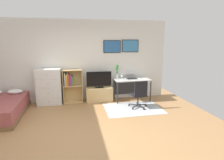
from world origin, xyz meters
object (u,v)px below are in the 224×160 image
at_px(tv_stand, 99,94).
at_px(wine_glass, 122,76).
at_px(dresser, 49,87).
at_px(computer_mouse, 139,78).
at_px(laptop, 131,77).
at_px(bamboo_vase, 117,71).
at_px(desk, 131,82).
at_px(office_chair, 139,94).
at_px(television, 99,80).
at_px(bookshelf, 71,84).

distance_m(tv_stand, wine_glass, 1.00).
relative_size(dresser, computer_mouse, 11.13).
xyz_separation_m(laptop, bamboo_vase, (-0.47, 0.09, 0.19)).
bearing_deg(desk, laptop, 96.55).
bearing_deg(desk, office_chair, -91.28).
height_order(laptop, computer_mouse, laptop).
height_order(dresser, bamboo_vase, bamboo_vase).
bearing_deg(dresser, desk, -0.32).
relative_size(desk, laptop, 2.75).
distance_m(television, wine_glass, 0.77).
distance_m(dresser, bamboo_vase, 2.29).
bearing_deg(bookshelf, television, -4.58).
distance_m(dresser, laptop, 2.73).
bearing_deg(desk, wine_glass, -164.46).
height_order(tv_stand, wine_glass, wine_glass).
bearing_deg(computer_mouse, office_chair, -109.30).
bearing_deg(bookshelf, computer_mouse, -4.14).
height_order(office_chair, wine_glass, wine_glass).
relative_size(television, desk, 0.69).
relative_size(television, laptop, 1.91).
height_order(desk, computer_mouse, computer_mouse).
height_order(bookshelf, wine_glass, bookshelf).
relative_size(laptop, computer_mouse, 4.18).
height_order(television, desk, television).
relative_size(television, office_chair, 0.97).
height_order(dresser, bookshelf, dresser).
relative_size(desk, computer_mouse, 11.51).
height_order(dresser, computer_mouse, dresser).
relative_size(dresser, bamboo_vase, 2.37).
relative_size(television, bamboo_vase, 1.70).
xyz_separation_m(tv_stand, wine_glass, (0.76, -0.13, 0.64)).
bearing_deg(office_chair, laptop, 85.48).
height_order(dresser, tv_stand, dresser).
height_order(desk, office_chair, office_chair).
bearing_deg(dresser, office_chair, -18.57).
height_order(dresser, television, dresser).
bearing_deg(laptop, wine_glass, -162.88).
distance_m(dresser, tv_stand, 1.64).
xyz_separation_m(bookshelf, office_chair, (2.02, -0.97, -0.18)).
bearing_deg(wine_glass, office_chair, -66.74).
bearing_deg(office_chair, desk, 85.19).
relative_size(dresser, television, 1.39).
bearing_deg(television, laptop, 1.36).
relative_size(dresser, laptop, 2.66).
xyz_separation_m(dresser, computer_mouse, (2.99, -0.10, 0.18)).
bearing_deg(dresser, laptop, 0.40).
relative_size(tv_stand, bamboo_vase, 1.81).
relative_size(tv_stand, office_chair, 1.03).
relative_size(tv_stand, wine_glass, 4.92).
xyz_separation_m(computer_mouse, bamboo_vase, (-0.74, 0.21, 0.24)).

